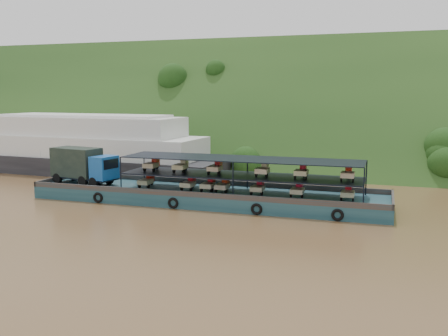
% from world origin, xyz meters
% --- Properties ---
extents(ground, '(160.00, 160.00, 0.00)m').
position_xyz_m(ground, '(0.00, 0.00, 0.00)').
color(ground, brown).
rests_on(ground, ground).
extents(hillside, '(140.00, 39.60, 39.60)m').
position_xyz_m(hillside, '(0.00, 36.00, 0.00)').
color(hillside, '#183312').
rests_on(hillside, ground).
extents(cargo_barge, '(35.00, 7.18, 4.97)m').
position_xyz_m(cargo_barge, '(-4.80, 0.84, 1.25)').
color(cargo_barge, '#123541').
rests_on(cargo_barge, ground).
extents(passenger_ferry, '(39.40, 11.89, 7.88)m').
position_xyz_m(passenger_ferry, '(-25.31, 13.95, 3.41)').
color(passenger_ferry, black).
rests_on(passenger_ferry, ground).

